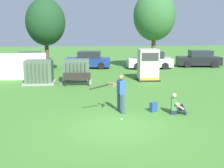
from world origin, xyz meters
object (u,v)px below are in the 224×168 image
Objects in this scene: seated_spectator at (176,106)px; parked_car_left_of_center at (88,60)px; park_bench at (77,78)px; parked_car_leftmost at (28,62)px; generator_enclosure at (148,65)px; parked_car_rightmost at (199,59)px; transformer_west at (39,72)px; parked_car_right_of_center at (150,60)px; sports_ball at (121,119)px; backpack at (153,107)px; batter at (120,92)px; transformer_mid_west at (76,71)px.

seated_spectator is 15.35m from parked_car_left_of_center.
parked_car_leftmost is at bearing 121.60° from park_bench.
generator_enclosure is 1.27× the size of park_bench.
generator_enclosure reaches higher than parked_car_rightmost.
transformer_west is 0.49× the size of parked_car_leftmost.
parked_car_right_of_center reaches higher than park_bench.
sports_ball is at bearing -85.23° from parked_car_left_of_center.
park_bench is 7.13m from backpack.
park_bench is at bearing -95.44° from parked_car_left_of_center.
parked_car_leftmost and parked_car_right_of_center have the same top height.
sports_ball is at bearing -109.10° from generator_enclosure.
generator_enclosure is 8.18m from batter.
parked_car_rightmost is (9.68, 15.58, 0.71)m from sports_ball.
transformer_west is 0.50× the size of parked_car_right_of_center.
backpack is (1.57, -0.04, -0.76)m from batter.
transformer_west is 8.02m from parked_car_left_of_center.
batter is at bearing -123.68° from parked_car_rightmost.
sports_ball is (2.09, -7.17, -0.49)m from park_bench.
transformer_west is 4.77× the size of backpack.
backpack is at bearing -62.72° from transformer_mid_west.
sports_ball is at bearing -146.05° from backpack.
seated_spectator is (7.26, -7.61, -0.41)m from transformer_west.
transformer_mid_west is 7.64m from batter.
transformer_west and parked_car_right_of_center have the same top height.
backpack is at bearing -1.39° from batter.
park_bench is at bearing 109.49° from batter.
transformer_west is at bearing 119.69° from sports_ball.
park_bench is 14.46m from parked_car_rightmost.
parked_car_left_of_center and parked_car_right_of_center have the same top height.
seated_spectator is at bearing -54.55° from park_bench.
parked_car_right_of_center is at bearing 48.95° from park_bench.
sports_ball is 16.32m from parked_car_leftmost.
parked_car_leftmost reaches higher than backpack.
parked_car_left_of_center and parked_car_rightmost have the same top height.
parked_car_leftmost is at bearing 179.81° from parked_car_right_of_center.
parked_car_rightmost is (10.97, 0.06, 0.00)m from parked_car_left_of_center.
backpack is at bearing 33.95° from sports_ball.
parked_car_rightmost is at bearing 64.45° from seated_spectator.
batter is at bearing 178.61° from backpack.
generator_enclosure is at bearing -57.47° from parked_car_left_of_center.
parked_car_left_of_center is at bearing 95.34° from batter.
generator_enclosure is at bearing 17.08° from park_bench.
transformer_mid_west reaches higher than seated_spectator.
parked_car_right_of_center is (5.84, -0.73, 0.00)m from parked_car_left_of_center.
parked_car_left_of_center is at bearing 101.41° from backpack.
batter reaches higher than seated_spectator.
parked_car_left_of_center is (-4.32, 6.78, -0.38)m from generator_enclosure.
generator_enclosure is 0.53× the size of parked_car_rightmost.
transformer_mid_west is at bearing 93.68° from park_bench.
generator_enclosure is 9.54m from parked_car_rightmost.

